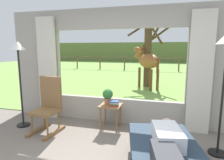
# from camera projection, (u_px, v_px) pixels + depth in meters

# --- Properties ---
(back_wall_with_window) EXTENTS (5.20, 0.12, 2.55)m
(back_wall_with_window) POSITION_uv_depth(u_px,v_px,m) (117.00, 68.00, 4.33)
(back_wall_with_window) COLOR #9E998E
(back_wall_with_window) RESTS_ON ground_plane
(curtain_panel_left) EXTENTS (0.44, 0.10, 2.40)m
(curtain_panel_left) POSITION_uv_depth(u_px,v_px,m) (47.00, 69.00, 4.64)
(curtain_panel_left) COLOR beige
(curtain_panel_left) RESTS_ON ground_plane
(curtain_panel_right) EXTENTS (0.44, 0.10, 2.40)m
(curtain_panel_right) POSITION_uv_depth(u_px,v_px,m) (200.00, 74.00, 3.76)
(curtain_panel_right) COLOR beige
(curtain_panel_right) RESTS_ON ground_plane
(outdoor_pasture_lawn) EXTENTS (36.00, 21.68, 0.02)m
(outdoor_pasture_lawn) POSITION_uv_depth(u_px,v_px,m) (151.00, 70.00, 14.91)
(outdoor_pasture_lawn) COLOR #759E47
(outdoor_pasture_lawn) RESTS_ON ground_plane
(distant_hill_ridge) EXTENTS (36.00, 2.00, 2.40)m
(distant_hill_ridge) POSITION_uv_depth(u_px,v_px,m) (157.00, 52.00, 24.08)
(distant_hill_ridge) COLOR #5E6E3B
(distant_hill_ridge) RESTS_ON ground_plane
(reclining_person) EXTENTS (0.46, 1.43, 0.22)m
(reclining_person) POSITION_uv_depth(u_px,v_px,m) (167.00, 143.00, 2.40)
(reclining_person) COLOR silver
(reclining_person) RESTS_ON recliner_sofa
(rocking_chair) EXTENTS (0.52, 0.71, 1.12)m
(rocking_chair) POSITION_uv_depth(u_px,v_px,m) (48.00, 105.00, 3.93)
(rocking_chair) COLOR brown
(rocking_chair) RESTS_ON ground_plane
(side_table) EXTENTS (0.44, 0.44, 0.52)m
(side_table) POSITION_uv_depth(u_px,v_px,m) (111.00, 109.00, 4.06)
(side_table) COLOR brown
(side_table) RESTS_ON ground_plane
(potted_plant) EXTENTS (0.22, 0.22, 0.32)m
(potted_plant) POSITION_uv_depth(u_px,v_px,m) (108.00, 95.00, 4.09)
(potted_plant) COLOR #9E6042
(potted_plant) RESTS_ON side_table
(book_stack) EXTENTS (0.22, 0.16, 0.10)m
(book_stack) POSITION_uv_depth(u_px,v_px,m) (114.00, 103.00, 3.95)
(book_stack) COLOR #B22D28
(book_stack) RESTS_ON side_table
(floor_lamp_left) EXTENTS (0.32, 0.32, 1.83)m
(floor_lamp_left) POSITION_uv_depth(u_px,v_px,m) (19.00, 58.00, 4.04)
(floor_lamp_left) COLOR black
(floor_lamp_left) RESTS_ON ground_plane
(horse) EXTENTS (1.43, 1.61, 1.73)m
(horse) POSITION_uv_depth(u_px,v_px,m) (147.00, 61.00, 8.01)
(horse) COLOR brown
(horse) RESTS_ON outdoor_pasture_lawn
(pasture_tree) EXTENTS (1.77, 1.57, 3.36)m
(pasture_tree) POSITION_uv_depth(u_px,v_px,m) (148.00, 47.00, 8.35)
(pasture_tree) COLOR #4C3823
(pasture_tree) RESTS_ON outdoor_pasture_lawn
(pasture_fence_line) EXTENTS (16.10, 0.10, 1.10)m
(pasture_fence_line) POSITION_uv_depth(u_px,v_px,m) (151.00, 61.00, 14.47)
(pasture_fence_line) COLOR brown
(pasture_fence_line) RESTS_ON outdoor_pasture_lawn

